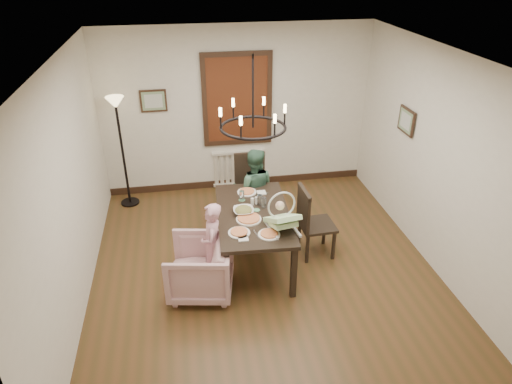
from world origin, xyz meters
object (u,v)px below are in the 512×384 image
object	(u,v)px
chair_right	(317,221)
drinking_glass	(264,202)
floor_lamp	(123,154)
chair_far	(252,190)
elderly_woman	(213,251)
dining_table	(253,218)
baby_bouncer	(282,217)
armchair	(200,268)
seated_man	(254,196)

from	to	relation	value
chair_right	drinking_glass	xyz separation A→B (m)	(-0.74, 0.07, 0.33)
floor_lamp	chair_far	bearing A→B (deg)	-24.16
chair_right	elderly_woman	distance (m)	1.51
dining_table	baby_bouncer	world-z (taller)	baby_bouncer
drinking_glass	chair_right	bearing A→B (deg)	-5.75
chair_right	armchair	bearing A→B (deg)	105.43
seated_man	floor_lamp	xyz separation A→B (m)	(-1.94, 1.06, 0.37)
armchair	seated_man	distance (m)	1.65
elderly_woman	drinking_glass	distance (m)	0.94
chair_right	seated_man	bearing A→B (deg)	39.06
drinking_glass	dining_table	bearing A→B (deg)	-145.03
armchair	baby_bouncer	size ratio (longest dim) A/B	1.52
chair_right	drinking_glass	size ratio (longest dim) A/B	6.93
elderly_woman	chair_far	bearing A→B (deg)	158.25
chair_right	armchair	distance (m)	1.74
chair_far	baby_bouncer	bearing A→B (deg)	-85.47
baby_bouncer	chair_right	bearing A→B (deg)	28.23
chair_right	drinking_glass	bearing A→B (deg)	81.73
chair_far	chair_right	bearing A→B (deg)	-54.49
chair_right	elderly_woman	bearing A→B (deg)	101.49
armchair	floor_lamp	bearing A→B (deg)	-146.46
dining_table	chair_far	size ratio (longest dim) A/B	1.58
floor_lamp	armchair	bearing A→B (deg)	-66.86
chair_far	baby_bouncer	world-z (taller)	baby_bouncer
chair_far	elderly_woman	distance (m)	1.57
dining_table	floor_lamp	distance (m)	2.64
baby_bouncer	elderly_woman	bearing A→B (deg)	163.26
baby_bouncer	floor_lamp	distance (m)	3.15
armchair	elderly_woman	world-z (taller)	elderly_woman
chair_far	seated_man	xyz separation A→B (m)	(-0.00, -0.19, -0.01)
elderly_woman	armchair	bearing A→B (deg)	-40.60
dining_table	chair_right	distance (m)	0.91
armchair	seated_man	bearing A→B (deg)	156.93
armchair	drinking_glass	size ratio (longest dim) A/B	5.19
dining_table	elderly_woman	bearing A→B (deg)	-146.79
chair_far	armchair	distance (m)	1.81
armchair	chair_far	bearing A→B (deg)	160.16
chair_far	baby_bouncer	xyz separation A→B (m)	(0.13, -1.50, 0.41)
drinking_glass	floor_lamp	size ratio (longest dim) A/B	0.08
armchair	seated_man	xyz separation A→B (m)	(0.90, 1.37, 0.18)
seated_man	chair_far	bearing A→B (deg)	-81.41
chair_right	floor_lamp	distance (m)	3.31
baby_bouncer	drinking_glass	world-z (taller)	baby_bouncer
dining_table	floor_lamp	size ratio (longest dim) A/B	0.95
dining_table	elderly_woman	distance (m)	0.70
elderly_woman	seated_man	bearing A→B (deg)	154.77
dining_table	seated_man	world-z (taller)	seated_man
elderly_woman	floor_lamp	size ratio (longest dim) A/B	0.52
chair_far	floor_lamp	xyz separation A→B (m)	(-1.95, 0.87, 0.36)
dining_table	chair_far	world-z (taller)	chair_far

